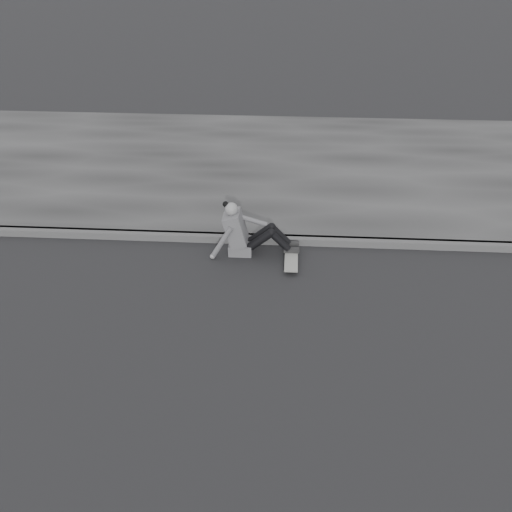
{
  "coord_description": "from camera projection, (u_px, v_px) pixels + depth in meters",
  "views": [
    {
      "loc": [
        -0.78,
        -5.38,
        4.73
      ],
      "look_at": [
        -1.21,
        1.36,
        0.5
      ],
      "focal_mm": 40.0,
      "sensor_mm": 36.0,
      "label": 1
    }
  ],
  "objects": [
    {
      "name": "ground",
      "position": [
        347.0,
        352.0,
        7.03
      ],
      "size": [
        80.0,
        80.0,
        0.0
      ],
      "primitive_type": "plane",
      "color": "black",
      "rests_on": "ground"
    },
    {
      "name": "curb",
      "position": [
        335.0,
        241.0,
        9.18
      ],
      "size": [
        24.0,
        0.16,
        0.12
      ],
      "primitive_type": "cube",
      "color": "#494949",
      "rests_on": "ground"
    },
    {
      "name": "sidewalk",
      "position": [
        327.0,
        167.0,
        11.73
      ],
      "size": [
        24.0,
        6.0,
        0.12
      ],
      "primitive_type": "cube",
      "color": "#323232",
      "rests_on": "ground"
    },
    {
      "name": "skateboard",
      "position": [
        291.0,
        258.0,
        8.72
      ],
      "size": [
        0.2,
        0.78,
        0.09
      ],
      "color": "gray",
      "rests_on": "ground"
    },
    {
      "name": "seated_woman",
      "position": [
        245.0,
        232.0,
        8.82
      ],
      "size": [
        1.38,
        0.46,
        0.88
      ],
      "color": "#565659",
      "rests_on": "ground"
    }
  ]
}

